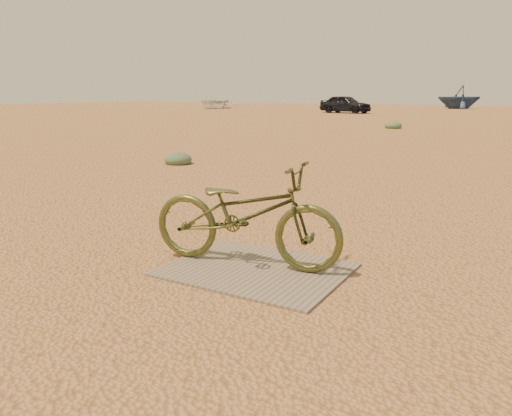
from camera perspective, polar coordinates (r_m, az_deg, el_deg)
The scene contains 8 objects.
ground at distance 4.63m, azimuth 8.17°, elevation -6.18°, with size 120.00×120.00×0.00m, color #BC854B.
plywood_board at distance 4.38m, azimuth -0.00°, elevation -7.02°, with size 1.51×1.18×0.02m, color #836F57.
bicycle at distance 4.35m, azimuth -1.22°, elevation -0.68°, with size 0.61×1.74×0.92m, color #484D22.
car at distance 37.93m, azimuth 10.18°, elevation 11.62°, with size 1.53×3.80×1.29m, color black.
boat_near_left at distance 48.40m, azimuth -4.77°, elevation 11.98°, with size 3.98×5.58×1.16m, color white.
boat_far_left at distance 50.30m, azimuth 22.20°, elevation 11.67°, with size 3.48×4.04×2.12m, color navy.
kale_a at distance 10.95m, azimuth -8.88°, elevation 5.00°, with size 0.59×0.59×0.33m, color #5C754C.
kale_c at distance 22.29m, azimuth 15.39°, elevation 8.77°, with size 0.71×0.71×0.39m, color #5C754C.
Camera 1 is at (1.60, -4.07, 1.52)m, focal length 35.00 mm.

